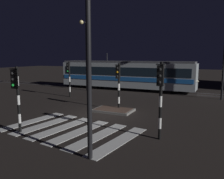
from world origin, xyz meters
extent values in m
plane|color=black|center=(0.00, 0.00, 0.00)|extent=(120.00, 120.00, 0.00)
cube|color=#59595E|center=(0.00, 10.75, 0.01)|extent=(80.00, 0.12, 0.03)
cube|color=#59595E|center=(0.00, 12.19, 0.01)|extent=(80.00, 0.12, 0.03)
cube|color=silver|center=(-2.94, -3.00, 0.01)|extent=(1.27, 4.38, 0.02)
cube|color=silver|center=(-1.76, -3.16, 0.01)|extent=(1.27, 4.38, 0.02)
cube|color=silver|center=(-0.59, -3.32, 0.01)|extent=(1.27, 4.38, 0.02)
cube|color=silver|center=(0.59, -3.48, 0.01)|extent=(1.27, 4.38, 0.02)
cube|color=silver|center=(1.76, -3.63, 0.01)|extent=(1.27, 4.38, 0.02)
cube|color=silver|center=(2.94, -3.79, 0.01)|extent=(1.27, 4.38, 0.02)
cube|color=slate|center=(0.32, 1.24, 0.08)|extent=(2.65, 1.71, 0.16)
cube|color=#4C382D|center=(0.32, 1.24, 0.17)|extent=(2.38, 1.54, 0.02)
cylinder|color=black|center=(-2.06, -4.75, 0.23)|extent=(0.14, 0.14, 0.47)
cylinder|color=white|center=(-2.06, -4.75, 0.70)|extent=(0.14, 0.14, 0.47)
cylinder|color=black|center=(-2.06, -4.75, 1.17)|extent=(0.14, 0.14, 0.47)
cylinder|color=white|center=(-2.06, -4.75, 1.64)|extent=(0.14, 0.14, 0.47)
cylinder|color=black|center=(-2.06, -4.75, 2.11)|extent=(0.14, 0.14, 0.47)
cylinder|color=white|center=(-2.06, -4.75, 2.58)|extent=(0.14, 0.14, 0.47)
cylinder|color=black|center=(-2.06, -4.75, 3.05)|extent=(0.14, 0.14, 0.47)
cube|color=black|center=(-2.06, -4.92, 2.69)|extent=(0.28, 0.20, 0.90)
sphere|color=black|center=(-2.06, -5.03, 2.97)|extent=(0.14, 0.14, 0.14)
sphere|color=black|center=(-2.06, -5.03, 2.69)|extent=(0.14, 0.14, 0.14)
sphere|color=green|center=(-2.06, -5.03, 2.41)|extent=(0.14, 0.14, 0.14)
cube|color=black|center=(-2.06, -4.92, 3.18)|extent=(0.36, 0.24, 0.04)
cylinder|color=black|center=(4.50, -2.76, 0.25)|extent=(0.14, 0.14, 0.50)
cylinder|color=white|center=(4.50, -2.76, 0.76)|extent=(0.14, 0.14, 0.50)
cylinder|color=black|center=(4.50, -2.76, 1.26)|extent=(0.14, 0.14, 0.50)
cylinder|color=white|center=(4.50, -2.76, 1.77)|extent=(0.14, 0.14, 0.50)
cylinder|color=black|center=(4.50, -2.76, 2.27)|extent=(0.14, 0.14, 0.50)
cylinder|color=white|center=(4.50, -2.76, 2.78)|extent=(0.14, 0.14, 0.50)
cylinder|color=black|center=(4.50, -2.76, 3.28)|extent=(0.14, 0.14, 0.50)
cube|color=black|center=(4.50, -2.93, 2.93)|extent=(0.28, 0.20, 0.90)
sphere|color=black|center=(4.50, -3.04, 3.21)|extent=(0.14, 0.14, 0.14)
sphere|color=black|center=(4.50, -3.04, 2.93)|extent=(0.14, 0.14, 0.14)
sphere|color=black|center=(4.50, -3.04, 2.65)|extent=(0.14, 0.14, 0.14)
cube|color=black|center=(4.50, -2.93, 3.42)|extent=(0.36, 0.24, 0.04)
cylinder|color=black|center=(-5.83, 4.79, 0.24)|extent=(0.14, 0.14, 0.47)
cylinder|color=white|center=(-5.83, 4.79, 0.71)|extent=(0.14, 0.14, 0.47)
cylinder|color=black|center=(-5.83, 4.79, 1.18)|extent=(0.14, 0.14, 0.47)
cylinder|color=white|center=(-5.83, 4.79, 1.65)|extent=(0.14, 0.14, 0.47)
cylinder|color=black|center=(-5.83, 4.79, 2.12)|extent=(0.14, 0.14, 0.47)
cylinder|color=white|center=(-5.83, 4.79, 2.60)|extent=(0.14, 0.14, 0.47)
cylinder|color=black|center=(-5.83, 4.79, 3.07)|extent=(0.14, 0.14, 0.47)
cube|color=black|center=(-5.83, 4.62, 2.70)|extent=(0.28, 0.20, 0.90)
sphere|color=black|center=(-5.83, 4.51, 2.98)|extent=(0.14, 0.14, 0.14)
sphere|color=black|center=(-5.83, 4.51, 2.70)|extent=(0.14, 0.14, 0.14)
sphere|color=green|center=(-5.83, 4.51, 2.42)|extent=(0.14, 0.14, 0.14)
cube|color=black|center=(-5.83, 4.62, 3.19)|extent=(0.36, 0.24, 0.04)
cylinder|color=black|center=(0.48, 1.79, 0.24)|extent=(0.14, 0.14, 0.47)
cylinder|color=white|center=(0.48, 1.79, 0.71)|extent=(0.14, 0.14, 0.47)
cylinder|color=black|center=(0.48, 1.79, 1.18)|extent=(0.14, 0.14, 0.47)
cylinder|color=white|center=(0.48, 1.79, 1.65)|extent=(0.14, 0.14, 0.47)
cylinder|color=black|center=(0.48, 1.79, 2.12)|extent=(0.14, 0.14, 0.47)
cylinder|color=white|center=(0.48, 1.79, 2.59)|extent=(0.14, 0.14, 0.47)
cylinder|color=black|center=(0.48, 1.79, 3.07)|extent=(0.14, 0.14, 0.47)
cube|color=black|center=(0.48, 1.62, 2.70)|extent=(0.28, 0.20, 0.90)
sphere|color=black|center=(0.48, 1.51, 2.98)|extent=(0.14, 0.14, 0.14)
sphere|color=orange|center=(0.48, 1.51, 2.70)|extent=(0.14, 0.14, 0.14)
sphere|color=black|center=(0.48, 1.51, 2.42)|extent=(0.14, 0.14, 0.14)
cube|color=black|center=(0.48, 1.62, 3.19)|extent=(0.36, 0.24, 0.04)
cylinder|color=black|center=(-6.57, 9.07, 3.74)|extent=(0.18, 0.18, 7.48)
cylinder|color=black|center=(-6.57, 8.62, 7.38)|extent=(0.10, 0.90, 0.10)
sphere|color=#F9E08C|center=(-6.57, 8.17, 7.30)|extent=(0.44, 0.44, 0.44)
cylinder|color=black|center=(7.07, 9.26, 3.73)|extent=(0.18, 0.18, 7.45)
cylinder|color=black|center=(2.66, -5.87, 3.25)|extent=(0.18, 0.18, 6.51)
cube|color=#B2BCC1|center=(-2.93, 11.47, 1.70)|extent=(15.41, 2.50, 2.70)
cube|color=blue|center=(-2.93, 10.20, 1.35)|extent=(15.10, 0.04, 0.44)
cube|color=blue|center=(-2.93, 12.74, 1.35)|extent=(15.10, 0.04, 0.44)
cube|color=black|center=(-2.93, 10.21, 2.15)|extent=(14.64, 0.03, 0.90)
cube|color=#4C4C51|center=(-2.93, 11.47, 3.15)|extent=(15.10, 2.30, 0.20)
cylinder|color=#262628|center=(-5.24, 11.47, 3.65)|extent=(0.08, 0.08, 1.00)
cube|color=black|center=(1.31, 11.47, 0.17)|extent=(2.20, 2.00, 0.35)
cube|color=black|center=(-7.17, 11.47, 0.17)|extent=(2.20, 2.00, 0.35)
sphere|color=#F9F2CC|center=(4.83, 11.47, 1.30)|extent=(0.24, 0.24, 0.24)
camera|label=1|loc=(6.86, -12.87, 3.76)|focal=37.00mm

